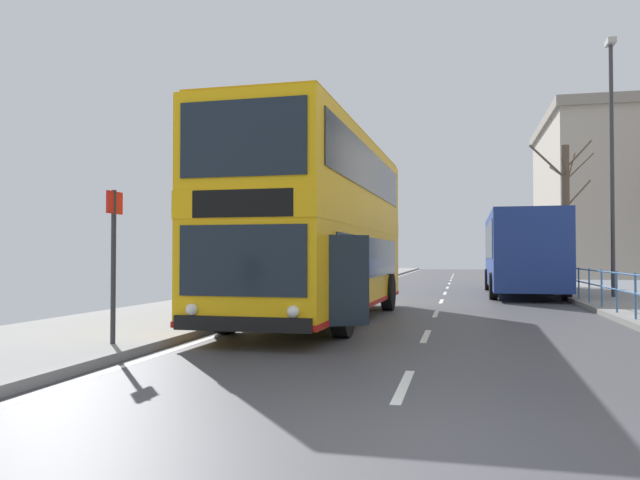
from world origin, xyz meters
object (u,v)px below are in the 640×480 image
object	(u,v)px
street_lamp_far_side	(612,149)
bare_tree_far_00	(566,211)
background_building_00	(637,196)
double_decker_bus_main	(320,225)
bus_stop_sign_near	(114,248)
background_bus_far_lane	(521,251)

from	to	relation	value
street_lamp_far_side	bare_tree_far_00	xyz separation A→B (m)	(-0.37, 7.58, -1.59)
bare_tree_far_00	background_building_00	world-z (taller)	background_building_00
double_decker_bus_main	bus_stop_sign_near	world-z (taller)	double_decker_bus_main
bus_stop_sign_near	background_building_00	xyz separation A→B (m)	(18.51, 43.06, 4.44)
street_lamp_far_side	background_bus_far_lane	bearing A→B (deg)	131.74
street_lamp_far_side	background_building_00	distance (m)	29.84
background_building_00	bus_stop_sign_near	bearing A→B (deg)	-113.26
street_lamp_far_side	bare_tree_far_00	world-z (taller)	street_lamp_far_side
bus_stop_sign_near	bare_tree_far_00	xyz separation A→B (m)	(10.19, 21.89, 1.98)
background_bus_far_lane	background_building_00	world-z (taller)	background_building_00
background_bus_far_lane	bare_tree_far_00	size ratio (longest dim) A/B	1.48
double_decker_bus_main	street_lamp_far_side	bearing A→B (deg)	45.93
street_lamp_far_side	background_building_00	xyz separation A→B (m)	(7.95, 28.75, 0.87)
bus_stop_sign_near	bare_tree_far_00	bearing A→B (deg)	65.04
bare_tree_far_00	background_building_00	distance (m)	22.88
background_bus_far_lane	street_lamp_far_side	bearing A→B (deg)	-48.26
double_decker_bus_main	bare_tree_far_00	size ratio (longest dim) A/B	1.52
bus_stop_sign_near	street_lamp_far_side	size ratio (longest dim) A/B	0.28
background_building_00	bare_tree_far_00	bearing A→B (deg)	-111.46
bare_tree_far_00	double_decker_bus_main	bearing A→B (deg)	-116.30
background_building_00	double_decker_bus_main	bearing A→B (deg)	-113.61
bus_stop_sign_near	street_lamp_far_side	xyz separation A→B (m)	(10.56, 14.31, 3.57)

